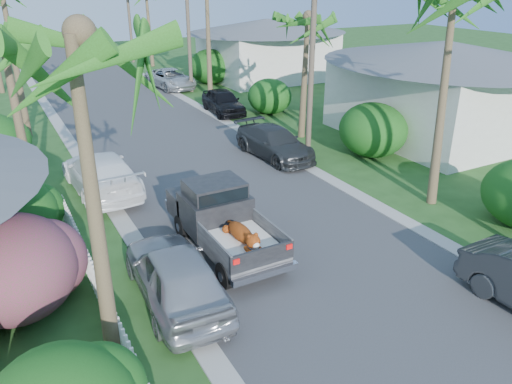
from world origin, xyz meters
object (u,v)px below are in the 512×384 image
house_right_far (267,51)px  parked_car_rd (171,79)px  parked_car_ln (176,275)px  pickup_truck (219,216)px  house_right_near (440,93)px  utility_pole_c (188,25)px  utility_pole_d (129,12)px  parked_car_lf (101,173)px  parked_car_rm (274,143)px  palm_l_b (1,34)px  utility_pole_b (312,53)px  palm_l_a (69,36)px  palm_r_b (307,17)px  parked_car_rf (223,102)px

house_right_far → parked_car_rd: bearing=-178.7°
parked_car_ln → house_right_far: house_right_far is taller
pickup_truck → house_right_near: size_ratio=0.57×
pickup_truck → house_right_near: 15.91m
utility_pole_c → utility_pole_d: 15.00m
parked_car_lf → parked_car_ln: bearing=87.8°
pickup_truck → parked_car_rm: bearing=47.7°
parked_car_rm → parked_car_ln: size_ratio=1.01×
parked_car_rd → parked_car_lf: parked_car_lf is taller
parked_car_lf → palm_l_b: size_ratio=0.72×
house_right_far → utility_pole_b: bearing=-113.5°
parked_car_lf → palm_l_b: palm_l_b is taller
parked_car_ln → house_right_far: size_ratio=0.52×
parked_car_rd → parked_car_lf: bearing=-124.3°
parked_car_ln → palm_l_a: bearing=41.5°
palm_r_b → house_right_far: (6.40, 15.00, -3.83)m
parked_car_lf → house_right_far: (17.24, 17.27, 1.34)m
parked_car_rd → utility_pole_d: (0.89, 13.18, 3.91)m
utility_pole_b → utility_pole_d: size_ratio=1.00×
parked_car_ln → house_right_far: (17.20, 25.41, 1.32)m
house_right_near → parked_car_ln: bearing=-156.7°
palm_l_b → utility_pole_d: 33.42m
utility_pole_d → parked_car_rf: bearing=-91.6°
utility_pole_d → house_right_near: bearing=-76.6°
parked_car_rm → parked_car_ln: parked_car_ln is taller
palm_r_b → pickup_truck: bearing=-136.1°
house_right_near → utility_pole_d: size_ratio=1.00×
palm_r_b → house_right_near: (6.40, -3.00, -3.73)m
palm_l_a → parked_car_rd: bearing=67.9°
palm_l_a → utility_pole_b: size_ratio=0.91×
parked_car_rm → utility_pole_c: (1.88, 15.00, 3.91)m
utility_pole_c → house_right_far: bearing=15.1°
utility_pole_b → parked_car_rm: bearing=179.9°
house_right_near → house_right_far: 18.00m
palm_l_a → utility_pole_d: utility_pole_d is taller
pickup_truck → utility_pole_b: 10.45m
palm_l_a → utility_pole_d: (11.80, 40.00, -2.33)m
house_right_near → palm_r_b: bearing=154.9°
parked_car_rd → utility_pole_b: bearing=-93.6°
parked_car_lf → palm_r_b: 12.22m
parked_car_rf → palm_r_b: palm_r_b is taller
parked_car_lf → utility_pole_c: (9.84, 15.27, 3.82)m
parked_car_rd → palm_l_b: palm_l_b is taller
parked_car_rd → house_right_near: house_right_near is taller
palm_l_a → house_right_near: bearing=25.1°
palm_l_b → house_right_near: palm_l_b is taller
parked_car_rm → utility_pole_b: bearing=-3.8°
pickup_truck → palm_l_a: size_ratio=0.62×
pickup_truck → parked_car_lf: pickup_truck is taller
utility_pole_d → palm_l_b: bearing=-111.8°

